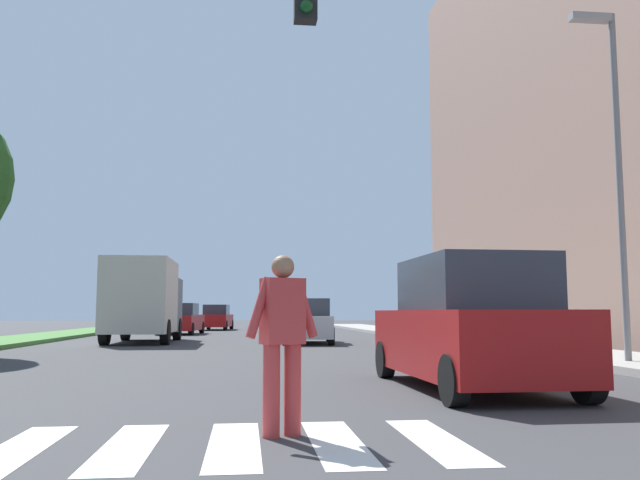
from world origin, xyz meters
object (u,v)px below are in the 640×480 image
(suv_crossing, at_px, (470,327))
(truck_box_delivery, at_px, (144,300))
(sedan_distant, at_px, (181,320))
(street_lamp_right, at_px, (614,151))
(pedestrian_performer, at_px, (282,335))
(sedan_midblock, at_px, (309,322))
(sedan_far_horizon, at_px, (217,318))

(suv_crossing, distance_m, truck_box_delivery, 17.99)
(sedan_distant, xyz_separation_m, truck_box_delivery, (-0.50, -9.64, 0.87))
(suv_crossing, relative_size, sedan_distant, 1.05)
(street_lamp_right, bearing_deg, sedan_distant, 116.21)
(suv_crossing, bearing_deg, street_lamp_right, 37.00)
(street_lamp_right, distance_m, suv_crossing, 6.65)
(street_lamp_right, distance_m, pedestrian_performer, 10.77)
(sedan_midblock, relative_size, sedan_far_horizon, 0.93)
(street_lamp_right, xyz_separation_m, suv_crossing, (-4.43, -3.34, -3.66))
(pedestrian_performer, distance_m, truck_box_delivery, 20.41)
(truck_box_delivery, bearing_deg, sedan_distant, 87.06)
(street_lamp_right, bearing_deg, pedestrian_performer, -137.45)
(pedestrian_performer, bearing_deg, sedan_far_horizon, 93.35)
(pedestrian_performer, height_order, sedan_distant, pedestrian_performer)
(pedestrian_performer, height_order, sedan_midblock, pedestrian_performer)
(sedan_far_horizon, bearing_deg, pedestrian_performer, -86.65)
(sedan_distant, height_order, sedan_far_horizon, sedan_far_horizon)
(pedestrian_performer, bearing_deg, truck_box_delivery, 101.97)
(sedan_distant, distance_m, sedan_far_horizon, 8.88)
(street_lamp_right, height_order, sedan_distant, street_lamp_right)
(street_lamp_right, relative_size, sedan_far_horizon, 1.60)
(sedan_distant, relative_size, sedan_far_horizon, 0.94)
(pedestrian_performer, xyz_separation_m, sedan_midblock, (2.02, 18.69, -0.16))
(sedan_distant, bearing_deg, sedan_far_horizon, 80.31)
(sedan_distant, bearing_deg, pedestrian_performer, -82.81)
(sedan_midblock, xyz_separation_m, truck_box_delivery, (-6.25, 1.26, 0.86))
(sedan_far_horizon, bearing_deg, suv_crossing, -81.39)
(pedestrian_performer, relative_size, suv_crossing, 0.36)
(street_lamp_right, xyz_separation_m, sedan_far_horizon, (-9.70, 31.50, -3.83))
(sedan_far_horizon, relative_size, truck_box_delivery, 0.75)
(street_lamp_right, bearing_deg, suv_crossing, -143.00)
(suv_crossing, distance_m, sedan_far_horizon, 35.23)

